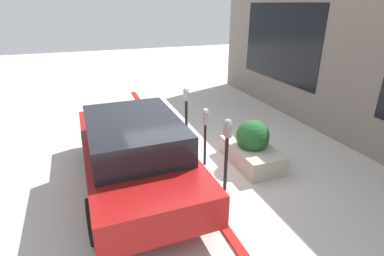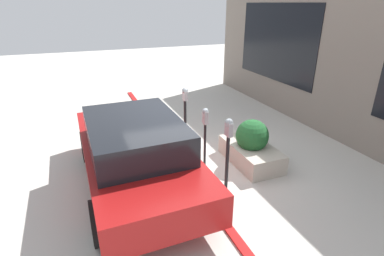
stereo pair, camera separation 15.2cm
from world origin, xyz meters
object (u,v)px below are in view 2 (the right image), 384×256
parking_meter_nearest (228,143)px  parked_car_front (135,151)px  parking_meter_middle (185,107)px  parking_meter_second (205,125)px  planter_box (251,147)px

parking_meter_nearest → parked_car_front: (0.84, 1.65, -0.26)m
parking_meter_middle → parking_meter_second: bearing=-178.8°
planter_box → parking_meter_nearest: bearing=126.8°
parking_meter_second → planter_box: 1.26m
parking_meter_second → parking_meter_middle: 1.24m
planter_box → parked_car_front: (0.03, 2.73, 0.39)m
parking_meter_second → planter_box: bearing=-106.0°
parking_meter_second → parked_car_front: parked_car_front is taller
parking_meter_second → planter_box: (-0.31, -1.07, -0.59)m
parked_car_front → parking_meter_second: bearing=-81.6°
parking_meter_second → parked_car_front: bearing=99.4°
parking_meter_second → parking_meter_middle: size_ratio=0.90×
parking_meter_nearest → parking_meter_second: parking_meter_nearest is taller
parking_meter_second → parked_car_front: size_ratio=0.30×
parking_meter_middle → parked_car_front: 2.25m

